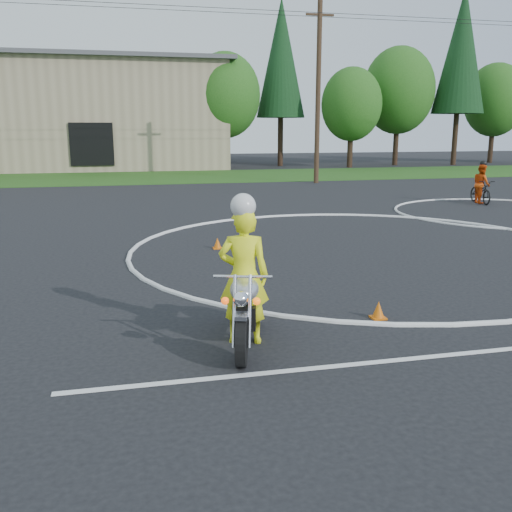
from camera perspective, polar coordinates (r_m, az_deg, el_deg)
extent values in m
plane|color=black|center=(12.70, 15.71, -2.10)|extent=(120.00, 120.00, 0.00)
cube|color=#1E4714|center=(38.33, -4.12, 7.99)|extent=(120.00, 10.00, 0.02)
torus|color=silver|center=(15.31, 10.35, 0.69)|extent=(12.12, 12.12, 0.12)
torus|color=silver|center=(23.61, 23.52, 4.02)|extent=(8.10, 8.10, 0.10)
cube|color=silver|center=(8.01, 10.45, -10.54)|extent=(8.00, 0.12, 0.01)
cylinder|color=black|center=(7.71, -1.45, -8.56)|extent=(0.32, 0.70, 0.69)
cylinder|color=black|center=(9.23, -0.75, -4.94)|extent=(0.32, 0.70, 0.69)
cube|color=black|center=(8.48, -1.05, -5.73)|extent=(0.48, 0.69, 0.34)
ellipsoid|color=silver|center=(8.14, -1.16, -3.33)|extent=(0.60, 0.82, 0.32)
cube|color=black|center=(8.70, -0.91, -2.58)|extent=(0.47, 0.74, 0.11)
cylinder|color=silver|center=(7.67, -2.19, -5.50)|extent=(0.16, 0.41, 0.92)
cylinder|color=silver|center=(7.66, -0.64, -5.52)|extent=(0.16, 0.41, 0.92)
cube|color=white|center=(7.57, -1.47, -6.03)|extent=(0.22, 0.29, 0.06)
cylinder|color=silver|center=(7.73, -1.33, -2.07)|extent=(0.78, 0.26, 0.04)
sphere|color=white|center=(7.40, -1.53, -4.32)|extent=(0.21, 0.21, 0.21)
sphere|color=#FF4D0C|center=(7.45, -3.11, -4.50)|extent=(0.10, 0.10, 0.10)
sphere|color=#FF640C|center=(7.42, 0.07, -4.55)|extent=(0.10, 0.10, 0.10)
cylinder|color=white|center=(8.95, 0.32, -5.52)|extent=(0.34, 0.91, 0.09)
imported|color=#F7FF1A|center=(8.36, -1.23, -2.03)|extent=(0.84, 0.67, 2.03)
sphere|color=silver|center=(8.11, -1.29, 5.02)|extent=(0.37, 0.37, 0.37)
imported|color=black|center=(26.13, 21.56, 6.01)|extent=(0.98, 1.97, 0.99)
imported|color=#CE410A|center=(26.10, 21.62, 6.73)|extent=(0.76, 0.90, 1.65)
sphere|color=black|center=(26.04, 21.77, 8.58)|extent=(0.29, 0.29, 0.29)
cone|color=#D7600B|center=(9.83, 12.14, -5.30)|extent=(0.22, 0.22, 0.30)
cube|color=#D7600B|center=(9.87, 12.10, -6.05)|extent=(0.24, 0.24, 0.03)
cone|color=#D7600B|center=(15.16, -3.88, 1.30)|extent=(0.22, 0.22, 0.30)
cube|color=#D7600B|center=(15.19, -3.87, 0.80)|extent=(0.24, 0.24, 0.03)
cube|color=black|center=(42.68, -16.11, 10.69)|extent=(3.00, 0.16, 3.00)
cylinder|color=#382619|center=(45.46, -3.05, 10.77)|extent=(0.44, 0.44, 3.24)
ellipsoid|color=#1E5116|center=(45.50, -3.11, 15.76)|extent=(5.40, 5.40, 6.48)
cylinder|color=#382619|center=(48.52, 2.45, 11.32)|extent=(0.44, 0.44, 3.96)
cone|color=black|center=(48.81, 2.53, 19.15)|extent=(3.96, 3.96, 9.35)
cylinder|color=#382619|center=(47.32, 9.38, 10.48)|extent=(0.44, 0.44, 2.88)
ellipsoid|color=#1E5116|center=(47.33, 9.54, 14.74)|extent=(4.80, 4.80, 5.76)
cylinder|color=#382619|center=(51.21, 13.80, 10.85)|extent=(0.44, 0.44, 3.60)
ellipsoid|color=#1E5116|center=(51.29, 14.07, 15.76)|extent=(6.00, 6.00, 7.20)
cylinder|color=#382619|center=(52.79, 19.26, 10.95)|extent=(0.44, 0.44, 4.32)
cone|color=black|center=(53.15, 19.86, 18.77)|extent=(4.32, 4.32, 10.20)
cylinder|color=#382619|center=(57.24, 22.44, 10.24)|extent=(0.44, 0.44, 3.24)
ellipsoid|color=#1E5116|center=(57.27, 22.79, 14.19)|extent=(5.40, 5.40, 6.48)
cylinder|color=#382619|center=(45.93, -8.28, 10.45)|extent=(0.44, 0.44, 2.88)
ellipsoid|color=#1E5116|center=(45.93, -8.42, 14.84)|extent=(4.80, 4.80, 5.76)
cylinder|color=#473321|center=(33.64, 6.23, 15.80)|extent=(0.28, 0.28, 10.00)
cube|color=#473321|center=(34.13, 6.41, 22.86)|extent=(1.60, 0.12, 0.12)
cylinder|color=black|center=(31.77, -12.08, 23.44)|extent=(20.00, 0.02, 0.02)
cylinder|color=black|center=(32.85, -12.13, 23.07)|extent=(20.00, 0.02, 0.02)
cylinder|color=black|center=(38.09, 22.09, 20.98)|extent=(20.00, 0.02, 0.02)
cylinder|color=black|center=(39.00, 21.10, 20.84)|extent=(20.00, 0.02, 0.02)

